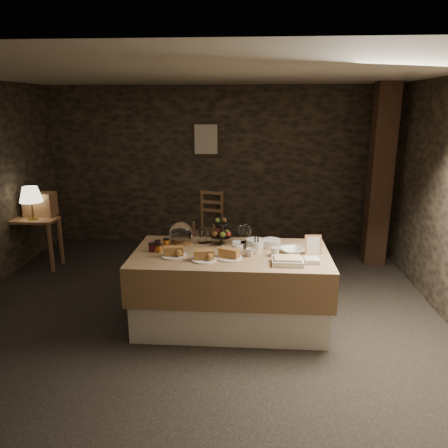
# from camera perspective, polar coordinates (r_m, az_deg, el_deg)

# --- Properties ---
(ground_plane) EXTENTS (5.50, 5.00, 0.01)m
(ground_plane) POSITION_cam_1_polar(r_m,az_deg,el_deg) (5.25, -3.41, -10.59)
(ground_plane) COLOR black
(ground_plane) RESTS_ON ground
(room_shell) EXTENTS (5.52, 5.02, 2.60)m
(room_shell) POSITION_cam_1_polar(r_m,az_deg,el_deg) (4.78, -3.71, 6.48)
(room_shell) COLOR black
(room_shell) RESTS_ON ground
(buffet_table) EXTENTS (2.04, 1.08, 0.81)m
(buffet_table) POSITION_cam_1_polar(r_m,az_deg,el_deg) (4.68, 0.89, -7.71)
(buffet_table) COLOR silver
(buffet_table) RESTS_ON ground_plane
(console_table) EXTENTS (0.68, 0.39, 0.73)m
(console_table) POSITION_cam_1_polar(r_m,az_deg,el_deg) (6.79, -23.68, -0.41)
(console_table) COLOR #916648
(console_table) RESTS_ON ground_plane
(table_lamp) EXTENTS (0.31, 0.31, 0.47)m
(table_lamp) POSITION_cam_1_polar(r_m,az_deg,el_deg) (6.62, -23.94, 3.50)
(table_lamp) COLOR gold
(table_lamp) RESTS_ON console_table
(wine_rack) EXTENTS (0.42, 0.26, 0.34)m
(wine_rack) POSITION_cam_1_polar(r_m,az_deg,el_deg) (6.85, -22.90, 2.40)
(wine_rack) COLOR #916648
(wine_rack) RESTS_ON console_table
(chair) EXTENTS (0.53, 0.51, 0.71)m
(chair) POSITION_cam_1_polar(r_m,az_deg,el_deg) (7.31, -2.05, 0.34)
(chair) COLOR #916648
(chair) RESTS_ON ground_plane
(timber_column) EXTENTS (0.30, 0.30, 2.60)m
(timber_column) POSITION_cam_1_polar(r_m,az_deg,el_deg) (6.66, 19.70, 5.86)
(timber_column) COLOR black
(timber_column) RESTS_ON ground_plane
(framed_picture) EXTENTS (0.45, 0.04, 0.55)m
(framed_picture) POSITION_cam_1_polar(r_m,az_deg,el_deg) (7.21, -2.36, 11.00)
(framed_picture) COLOR #31221A
(framed_picture) RESTS_ON room_shell
(plate_stack_a) EXTENTS (0.19, 0.19, 0.10)m
(plate_stack_a) POSITION_cam_1_polar(r_m,az_deg,el_deg) (4.69, 4.07, -2.57)
(plate_stack_a) COLOR silver
(plate_stack_a) RESTS_ON buffet_table
(plate_stack_b) EXTENTS (0.20, 0.20, 0.08)m
(plate_stack_b) POSITION_cam_1_polar(r_m,az_deg,el_deg) (4.74, 6.18, -2.50)
(plate_stack_b) COLOR silver
(plate_stack_b) RESTS_ON buffet_table
(cutlery_holder) EXTENTS (0.10, 0.10, 0.12)m
(cutlery_holder) POSITION_cam_1_polar(r_m,az_deg,el_deg) (4.53, 4.25, -3.10)
(cutlery_holder) COLOR silver
(cutlery_holder) RESTS_ON buffet_table
(cup_a) EXTENTS (0.14, 0.14, 0.09)m
(cup_a) POSITION_cam_1_polar(r_m,az_deg,el_deg) (4.55, 1.75, -3.17)
(cup_a) COLOR silver
(cup_a) RESTS_ON buffet_table
(cup_b) EXTENTS (0.11, 0.11, 0.08)m
(cup_b) POSITION_cam_1_polar(r_m,az_deg,el_deg) (4.44, 3.44, -3.72)
(cup_b) COLOR silver
(cup_b) RESTS_ON buffet_table
(mug_c) EXTENTS (0.09, 0.09, 0.09)m
(mug_c) POSITION_cam_1_polar(r_m,az_deg,el_deg) (4.62, 1.62, -2.85)
(mug_c) COLOR silver
(mug_c) RESTS_ON buffet_table
(mug_d) EXTENTS (0.08, 0.08, 0.09)m
(mug_d) POSITION_cam_1_polar(r_m,az_deg,el_deg) (4.46, 6.65, -3.64)
(mug_d) COLOR silver
(mug_d) RESTS_ON buffet_table
(bowl) EXTENTS (0.31, 0.31, 0.06)m
(bowl) POSITION_cam_1_polar(r_m,az_deg,el_deg) (4.57, 8.84, -3.48)
(bowl) COLOR silver
(bowl) RESTS_ON buffet_table
(cake_dome) EXTENTS (0.26, 0.26, 0.26)m
(cake_dome) POSITION_cam_1_polar(r_m,az_deg,el_deg) (4.83, -5.64, -1.41)
(cake_dome) COLOR #916648
(cake_dome) RESTS_ON buffet_table
(fruit_stand) EXTENTS (0.24, 0.24, 0.33)m
(fruit_stand) POSITION_cam_1_polar(r_m,az_deg,el_deg) (4.78, -0.33, -1.15)
(fruit_stand) COLOR black
(fruit_stand) RESTS_ON buffet_table
(bread_platter_left) EXTENTS (0.26, 0.26, 0.11)m
(bread_platter_left) POSITION_cam_1_polar(r_m,az_deg,el_deg) (4.46, -6.60, -3.74)
(bread_platter_left) COLOR silver
(bread_platter_left) RESTS_ON buffet_table
(bread_platter_center) EXTENTS (0.26, 0.26, 0.11)m
(bread_platter_center) POSITION_cam_1_polar(r_m,az_deg,el_deg) (4.33, -2.62, -4.24)
(bread_platter_center) COLOR silver
(bread_platter_center) RESTS_ON buffet_table
(bread_platter_right) EXTENTS (0.26, 0.26, 0.11)m
(bread_platter_right) POSITION_cam_1_polar(r_m,az_deg,el_deg) (4.37, 0.68, -4.02)
(bread_platter_right) COLOR silver
(bread_platter_right) RESTS_ON buffet_table
(jam_jars) EXTENTS (0.18, 0.26, 0.07)m
(jam_jars) POSITION_cam_1_polar(r_m,az_deg,el_deg) (4.69, -8.54, -2.86)
(jam_jars) COLOR #501218
(jam_jars) RESTS_ON buffet_table
(tart_dish) EXTENTS (0.30, 0.22, 0.07)m
(tart_dish) POSITION_cam_1_polar(r_m,az_deg,el_deg) (4.27, 8.29, -4.78)
(tart_dish) COLOR silver
(tart_dish) RESTS_ON buffet_table
(square_dish) EXTENTS (0.14, 0.14, 0.04)m
(square_dish) POSITION_cam_1_polar(r_m,az_deg,el_deg) (4.35, 11.40, -4.70)
(square_dish) COLOR silver
(square_dish) RESTS_ON buffet_table
(menu_frame) EXTENTS (0.17, 0.08, 0.22)m
(menu_frame) POSITION_cam_1_polar(r_m,az_deg,el_deg) (4.58, 11.57, -2.77)
(menu_frame) COLOR #916648
(menu_frame) RESTS_ON buffet_table
(storage_jar_a) EXTENTS (0.10, 0.10, 0.16)m
(storage_jar_a) POSITION_cam_1_polar(r_m,az_deg,el_deg) (4.85, -2.85, -1.55)
(storage_jar_a) COLOR white
(storage_jar_a) RESTS_ON buffet_table
(storage_jar_b) EXTENTS (0.09, 0.09, 0.14)m
(storage_jar_b) POSITION_cam_1_polar(r_m,az_deg,el_deg) (4.89, -2.11, -1.54)
(storage_jar_b) COLOR white
(storage_jar_b) RESTS_ON buffet_table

